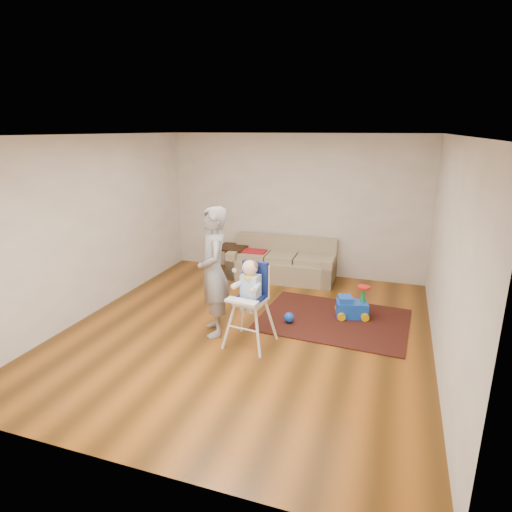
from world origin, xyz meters
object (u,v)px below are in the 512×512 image
(sofa, at_px, (282,259))
(side_table, at_px, (233,259))
(adult, at_px, (214,272))
(high_chair, at_px, (250,305))
(toy_ball, at_px, (289,317))
(ride_on_toy, at_px, (352,301))

(sofa, distance_m, side_table, 1.03)
(side_table, height_order, adult, adult)
(side_table, height_order, high_chair, high_chair)
(toy_ball, bearing_deg, side_table, 130.58)
(ride_on_toy, relative_size, adult, 0.28)
(side_table, relative_size, ride_on_toy, 1.08)
(side_table, xyz_separation_m, adult, (0.73, -2.53, 0.63))
(high_chair, bearing_deg, side_table, 122.94)
(toy_ball, relative_size, adult, 0.08)
(sofa, bearing_deg, ride_on_toy, -44.45)
(toy_ball, relative_size, high_chair, 0.13)
(ride_on_toy, height_order, high_chair, high_chair)
(ride_on_toy, xyz_separation_m, toy_ball, (-0.86, -0.50, -0.17))
(high_chair, bearing_deg, sofa, 103.32)
(side_table, xyz_separation_m, high_chair, (1.31, -2.70, 0.30))
(toy_ball, distance_m, high_chair, 0.97)
(high_chair, xyz_separation_m, adult, (-0.58, 0.17, 0.33))
(side_table, distance_m, high_chair, 3.02)
(toy_ball, bearing_deg, high_chair, -113.41)
(side_table, relative_size, adult, 0.30)
(side_table, bearing_deg, high_chair, -64.09)
(ride_on_toy, bearing_deg, high_chair, -148.11)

